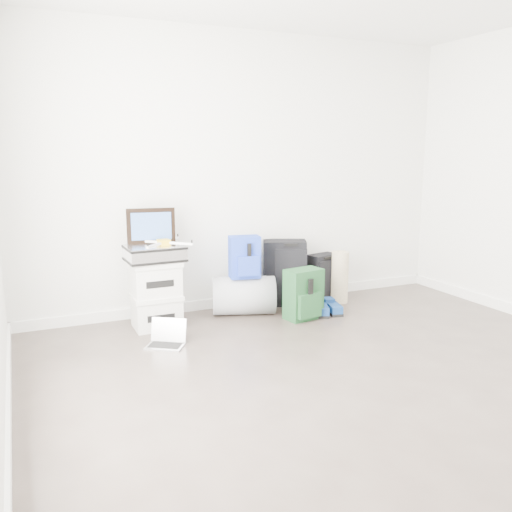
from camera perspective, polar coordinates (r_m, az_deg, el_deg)
name	(u,v)px	position (r m, az deg, el deg)	size (l,w,h in m)	color
ground	(400,406)	(3.63, 14.97, -15.03)	(5.00, 5.00, 0.00)	#3B302B
room_envelope	(414,124)	(3.28, 16.31, 13.22)	(4.52, 5.02, 2.71)	white
boxes_stack	(156,294)	(4.93, -10.47, -3.98)	(0.43, 0.35, 0.61)	silver
briefcase	(155,253)	(4.85, -10.63, 0.28)	(0.49, 0.36, 0.14)	#B2B2B7
painting	(151,226)	(4.91, -10.99, 3.12)	(0.42, 0.10, 0.32)	black
drone	(164,242)	(4.83, -9.69, 1.43)	(0.43, 0.43, 0.05)	yellow
duffel_bag	(244,295)	(5.27, -1.29, -4.17)	(0.37, 0.37, 0.60)	gray
blue_backpack	(245,258)	(5.15, -1.18, -0.19)	(0.31, 0.25, 0.40)	#1944A8
large_suitcase	(285,273)	(5.56, 3.05, -1.77)	(0.49, 0.42, 0.67)	black
green_backpack	(304,295)	(5.13, 5.07, -4.13)	(0.37, 0.30, 0.48)	#153C22
carry_on	(323,277)	(5.77, 7.04, -2.25)	(0.35, 0.27, 0.50)	black
shoes	(328,309)	(5.35, 7.55, -5.56)	(0.33, 0.31, 0.10)	black
rolled_rug	(340,277)	(5.72, 8.81, -2.21)	(0.18, 0.18, 0.54)	tan
laptop	(167,339)	(4.55, -9.38, -8.63)	(0.36, 0.34, 0.21)	#B8B8BC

